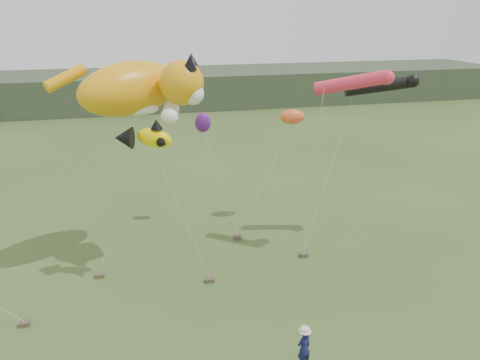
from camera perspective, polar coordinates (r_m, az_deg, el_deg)
ground at (r=17.97m, az=-0.37°, el=-18.05°), size 120.00×120.00×0.00m
headland at (r=59.19m, az=-13.39°, el=10.57°), size 90.00×13.00×4.00m
festival_attendant at (r=16.31m, az=7.79°, el=-19.67°), size 0.60×0.48×1.42m
sandbag_anchors at (r=21.44m, az=-6.86°, el=-10.97°), size 12.34×5.29×0.18m
cat_kite at (r=21.04m, az=-11.87°, el=10.90°), size 6.77×4.78×2.88m
fish_kite at (r=19.46m, az=-11.72°, el=5.12°), size 2.55×1.65×1.31m
tube_kites at (r=23.08m, az=15.75°, el=11.26°), size 5.35×2.88×1.54m
misc_kites at (r=25.03m, az=2.44°, el=7.46°), size 5.84×1.27×1.12m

